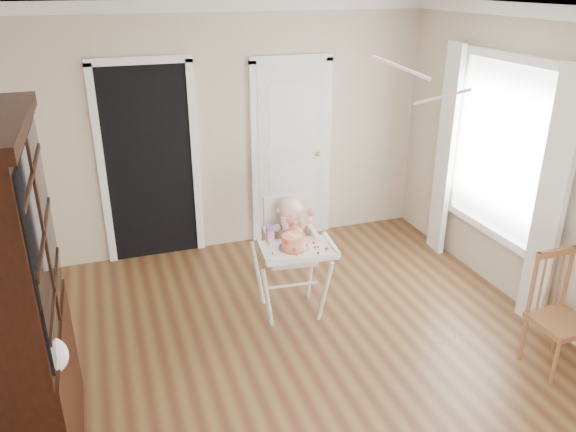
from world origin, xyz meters
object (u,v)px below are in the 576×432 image
object	(u,v)px
high_chair	(291,245)
cake	(294,242)
dining_chair	(559,317)
china_cabinet	(10,308)
sippy_cup	(270,234)

from	to	relation	value
high_chair	cake	world-z (taller)	high_chair
high_chair	dining_chair	distance (m)	2.25
china_cabinet	dining_chair	world-z (taller)	china_cabinet
high_chair	china_cabinet	bearing A→B (deg)	-146.78
sippy_cup	china_cabinet	bearing A→B (deg)	-151.70
china_cabinet	dining_chair	distance (m)	3.90
high_chair	china_cabinet	size ratio (longest dim) A/B	0.50
cake	china_cabinet	size ratio (longest dim) A/B	0.12
china_cabinet	high_chair	bearing A→B (deg)	27.26
sippy_cup	dining_chair	xyz separation A→B (m)	(1.92, -1.38, -0.40)
sippy_cup	china_cabinet	size ratio (longest dim) A/B	0.08
cake	dining_chair	xyz separation A→B (m)	(1.77, -1.20, -0.39)
high_chair	sippy_cup	size ratio (longest dim) A/B	5.95
high_chair	dining_chair	xyz separation A→B (m)	(1.72, -1.44, -0.24)
high_chair	sippy_cup	xyz separation A→B (m)	(-0.21, -0.06, 0.17)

